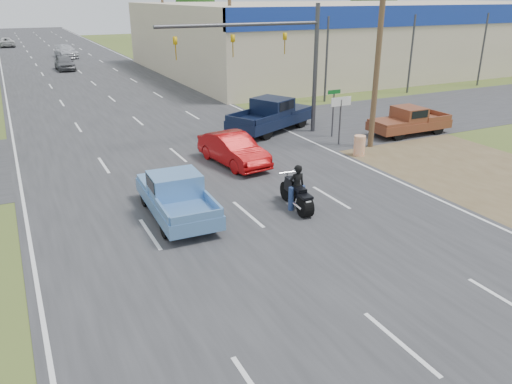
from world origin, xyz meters
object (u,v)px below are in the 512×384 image
distant_car_grey (65,63)px  distant_car_white (6,42)px  navy_pickup (272,114)px  rider (297,189)px  motorcycle (297,196)px  blue_pickup (175,194)px  brown_pickup (408,121)px  red_convertible (233,150)px  distant_car_silver (66,52)px

distant_car_grey → distant_car_white: size_ratio=0.89×
navy_pickup → rider: bearing=-49.1°
rider → navy_pickup: navy_pickup is taller
motorcycle → blue_pickup: size_ratio=0.49×
blue_pickup → brown_pickup: size_ratio=1.03×
red_convertible → distant_car_silver: (-1.46, 48.14, 0.05)m
motorcycle → brown_pickup: brown_pickup is taller
red_convertible → navy_pickup: 6.61m
red_convertible → navy_pickup: bearing=38.4°
motorcycle → distant_car_silver: (-1.38, 54.04, 0.22)m
red_convertible → brown_pickup: brown_pickup is taller
brown_pickup → distant_car_grey: (-14.04, 35.99, -0.05)m
rider → red_convertible: bearing=-85.9°
red_convertible → navy_pickup: (4.60, 4.75, 0.24)m
red_convertible → blue_pickup: bearing=-141.4°
motorcycle → distant_car_silver: size_ratio=0.46×
blue_pickup → distant_car_grey: bearing=90.4°
distant_car_grey → distant_car_silver: size_ratio=0.83×
navy_pickup → motorcycle: bearing=-49.0°
motorcycle → blue_pickup: 4.41m
rider → brown_pickup: size_ratio=0.34×
red_convertible → motorcycle: size_ratio=1.80×
motorcycle → navy_pickup: (4.68, 10.64, 0.42)m
rider → distant_car_silver: rider is taller
rider → brown_pickup: bearing=-145.4°
rider → distant_car_grey: size_ratio=0.37×
distant_car_grey → distant_car_silver: 11.73m
blue_pickup → distant_car_white: size_ratio=0.99×
blue_pickup → brown_pickup: (15.20, 4.90, -0.02)m
rider → blue_pickup: 4.38m
blue_pickup → distant_car_grey: size_ratio=1.12×
blue_pickup → distant_car_silver: size_ratio=0.93×
distant_car_silver → brown_pickup: bearing=-81.4°
blue_pickup → navy_pickup: navy_pickup is taller
navy_pickup → brown_pickup: (6.40, -4.22, -0.17)m
red_convertible → distant_car_grey: size_ratio=1.00×
motorcycle → rider: 0.28m
distant_car_silver → navy_pickup: bearing=-88.1°
navy_pickup → brown_pickup: size_ratio=1.29×
red_convertible → rider: size_ratio=2.67×
rider → brown_pickup: (11.07, 6.36, -0.02)m
red_convertible → distant_car_silver: distant_car_silver is taller
distant_car_silver → distant_car_white: (-6.42, 18.84, -0.08)m
rider → navy_pickup: bearing=-109.1°
distant_car_grey → brown_pickup: bearing=-70.0°
red_convertible → rider: bearing=-98.2°
distant_car_grey → distant_car_white: 30.84m
blue_pickup → distant_car_white: 71.44m
red_convertible → brown_pickup: (11.00, 0.53, 0.08)m
blue_pickup → distant_car_silver: bearing=89.0°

